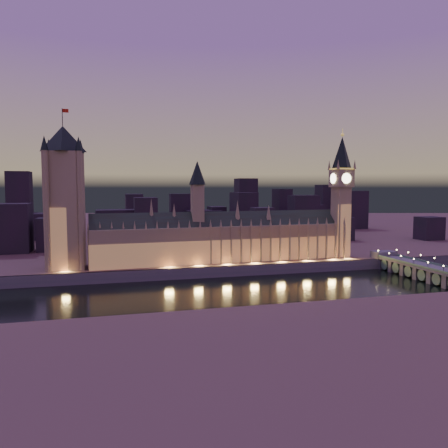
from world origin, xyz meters
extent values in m
plane|color=black|center=(0.00, 0.00, 0.00)|extent=(2000.00, 2000.00, 0.00)
cube|color=#533F41|center=(0.00, 520.00, 4.00)|extent=(2000.00, 960.00, 8.00)
cube|color=#465057|center=(0.00, 41.00, 4.00)|extent=(2000.00, 2.50, 8.00)
cube|color=#8B8156|center=(5.80, 62.00, 22.00)|extent=(200.77, 30.41, 28.00)
cube|color=tan|center=(5.80, 51.75, 17.00)|extent=(200.00, 0.50, 18.00)
cube|color=black|center=(5.80, 62.00, 39.00)|extent=(200.58, 26.68, 16.26)
cube|color=#8B8156|center=(-14.20, 62.00, 52.00)|extent=(9.00, 9.00, 32.00)
cone|color=black|center=(-14.20, 62.00, 77.00)|extent=(13.00, 13.00, 18.00)
cube|color=#8B8156|center=(-94.20, 51.40, 22.00)|extent=(1.20, 1.20, 28.00)
cone|color=#8B8156|center=(-94.20, 52.00, 39.00)|extent=(2.00, 2.00, 6.00)
cube|color=#8B8156|center=(-86.20, 51.40, 22.00)|extent=(1.20, 1.20, 28.00)
cone|color=#8B8156|center=(-86.20, 52.00, 39.00)|extent=(2.00, 2.00, 6.00)
cube|color=#8B8156|center=(-78.20, 51.40, 22.00)|extent=(1.20, 1.20, 28.00)
cone|color=#8B8156|center=(-78.20, 52.00, 39.00)|extent=(2.00, 2.00, 6.00)
cube|color=#8B8156|center=(-70.20, 51.40, 22.00)|extent=(1.20, 1.20, 28.00)
cone|color=#8B8156|center=(-70.20, 52.00, 39.00)|extent=(2.00, 2.00, 6.00)
cube|color=#8B8156|center=(-62.20, 51.40, 22.00)|extent=(1.20, 1.20, 28.00)
cone|color=#8B8156|center=(-62.20, 52.00, 39.00)|extent=(2.00, 2.00, 6.00)
cube|color=#8B8156|center=(-54.20, 51.40, 22.00)|extent=(1.20, 1.20, 28.00)
cone|color=#8B8156|center=(-54.20, 52.00, 39.00)|extent=(2.00, 2.00, 6.00)
cube|color=#8B8156|center=(-46.20, 51.40, 22.00)|extent=(1.20, 1.20, 28.00)
cone|color=#8B8156|center=(-46.20, 52.00, 39.00)|extent=(2.00, 2.00, 6.00)
cube|color=#8B8156|center=(-38.20, 51.40, 22.00)|extent=(1.20, 1.20, 28.00)
cone|color=#8B8156|center=(-38.20, 52.00, 39.00)|extent=(2.00, 2.00, 6.00)
cube|color=#8B8156|center=(-30.20, 51.40, 22.00)|extent=(1.20, 1.20, 28.00)
cone|color=#8B8156|center=(-30.20, 52.00, 39.00)|extent=(2.00, 2.00, 6.00)
cube|color=#8B8156|center=(-22.20, 51.40, 22.00)|extent=(1.20, 1.20, 28.00)
cone|color=#8B8156|center=(-22.20, 52.00, 39.00)|extent=(2.00, 2.00, 6.00)
cube|color=#8B8156|center=(-14.20, 51.40, 22.00)|extent=(1.20, 1.20, 28.00)
cone|color=#8B8156|center=(-14.20, 52.00, 39.00)|extent=(2.00, 2.00, 6.00)
cube|color=#8B8156|center=(-6.20, 51.40, 22.00)|extent=(1.20, 1.20, 28.00)
cone|color=#8B8156|center=(-6.20, 52.00, 39.00)|extent=(2.00, 2.00, 6.00)
cube|color=#8B8156|center=(1.80, 51.40, 22.00)|extent=(1.20, 1.20, 28.00)
cone|color=#8B8156|center=(1.80, 52.00, 39.00)|extent=(2.00, 2.00, 6.00)
cube|color=#8B8156|center=(9.80, 51.40, 22.00)|extent=(1.20, 1.20, 28.00)
cone|color=#8B8156|center=(9.80, 52.00, 39.00)|extent=(2.00, 2.00, 6.00)
cube|color=#8B8156|center=(17.80, 51.40, 22.00)|extent=(1.20, 1.20, 28.00)
cone|color=#8B8156|center=(17.80, 52.00, 39.00)|extent=(2.00, 2.00, 6.00)
cube|color=#8B8156|center=(25.80, 51.40, 22.00)|extent=(1.20, 1.20, 28.00)
cone|color=#8B8156|center=(25.80, 52.00, 39.00)|extent=(2.00, 2.00, 6.00)
cube|color=#8B8156|center=(33.80, 51.40, 22.00)|extent=(1.20, 1.20, 28.00)
cone|color=#8B8156|center=(33.80, 52.00, 39.00)|extent=(2.00, 2.00, 6.00)
cube|color=#8B8156|center=(41.80, 51.40, 22.00)|extent=(1.20, 1.20, 28.00)
cone|color=#8B8156|center=(41.80, 52.00, 39.00)|extent=(2.00, 2.00, 6.00)
cube|color=#8B8156|center=(49.80, 51.40, 22.00)|extent=(1.20, 1.20, 28.00)
cone|color=#8B8156|center=(49.80, 52.00, 39.00)|extent=(2.00, 2.00, 6.00)
cube|color=#8B8156|center=(57.80, 51.40, 22.00)|extent=(1.20, 1.20, 28.00)
cone|color=#8B8156|center=(57.80, 52.00, 39.00)|extent=(2.00, 2.00, 6.00)
cube|color=#8B8156|center=(65.80, 51.40, 22.00)|extent=(1.20, 1.20, 28.00)
cone|color=#8B8156|center=(65.80, 52.00, 39.00)|extent=(2.00, 2.00, 6.00)
cube|color=#8B8156|center=(73.80, 51.40, 22.00)|extent=(1.20, 1.20, 28.00)
cone|color=#8B8156|center=(73.80, 52.00, 39.00)|extent=(2.00, 2.00, 6.00)
cube|color=#8B8156|center=(81.80, 51.40, 22.00)|extent=(1.20, 1.20, 28.00)
cone|color=#8B8156|center=(81.80, 52.00, 39.00)|extent=(2.00, 2.00, 6.00)
cube|color=#8B8156|center=(89.80, 51.40, 22.00)|extent=(1.20, 1.20, 28.00)
cone|color=#8B8156|center=(89.80, 52.00, 39.00)|extent=(2.00, 2.00, 6.00)
cube|color=#8B8156|center=(97.80, 51.40, 22.00)|extent=(1.20, 1.20, 28.00)
cone|color=#8B8156|center=(97.80, 52.00, 39.00)|extent=(2.00, 2.00, 6.00)
cube|color=#8B8156|center=(105.80, 51.40, 22.00)|extent=(1.20, 1.20, 28.00)
cone|color=#8B8156|center=(105.80, 52.00, 39.00)|extent=(2.00, 2.00, 6.00)
cone|color=#8B8156|center=(-49.20, 62.00, 49.00)|extent=(4.40, 4.40, 18.00)
cone|color=#8B8156|center=(-32.20, 62.00, 47.00)|extent=(4.40, 4.40, 14.00)
cone|color=#8B8156|center=(17.80, 62.00, 48.00)|extent=(4.40, 4.40, 16.00)
cone|color=#8B8156|center=(43.80, 62.00, 46.00)|extent=(4.40, 4.40, 12.00)
cube|color=#8B8156|center=(-110.00, 62.00, 49.43)|extent=(25.29, 25.29, 82.85)
cube|color=tan|center=(-110.00, 50.80, 30.00)|extent=(22.00, 0.50, 44.00)
cone|color=black|center=(-110.00, 62.00, 99.85)|extent=(31.68, 31.68, 18.00)
cylinder|color=black|center=(-110.00, 62.00, 114.85)|extent=(0.50, 0.50, 12.00)
cube|color=red|center=(-107.80, 62.00, 119.35)|extent=(4.00, 0.15, 2.50)
cylinder|color=#8B8156|center=(-121.00, 51.00, 49.43)|extent=(4.40, 4.40, 82.85)
cone|color=black|center=(-121.00, 51.00, 95.85)|extent=(5.20, 5.20, 10.00)
cylinder|color=#8B8156|center=(-121.00, 73.00, 49.43)|extent=(4.40, 4.40, 82.85)
cone|color=black|center=(-121.00, 73.00, 95.85)|extent=(5.20, 5.20, 10.00)
cylinder|color=#8B8156|center=(-99.00, 51.00, 49.43)|extent=(4.40, 4.40, 82.85)
cone|color=black|center=(-99.00, 51.00, 95.85)|extent=(5.20, 5.20, 10.00)
cylinder|color=#8B8156|center=(-99.00, 73.00, 49.43)|extent=(4.40, 4.40, 82.85)
cone|color=black|center=(-99.00, 73.00, 95.85)|extent=(5.20, 5.20, 10.00)
cube|color=#8B8156|center=(108.00, 62.00, 37.03)|extent=(13.23, 13.23, 58.06)
cube|color=tan|center=(108.00, 55.80, 30.00)|extent=(12.00, 0.50, 44.00)
cube|color=#8B8156|center=(108.00, 62.00, 73.33)|extent=(15.00, 15.00, 14.54)
cube|color=#F2C64C|center=(108.00, 62.00, 81.20)|extent=(15.75, 15.75, 1.20)
cone|color=black|center=(108.00, 62.00, 94.80)|extent=(18.00, 18.00, 26.00)
sphere|color=#F2C64C|center=(108.00, 62.00, 109.30)|extent=(2.80, 2.80, 2.80)
cylinder|color=#F2C64C|center=(108.00, 62.00, 111.80)|extent=(0.40, 0.40, 5.00)
cylinder|color=#FFF2BF|center=(108.00, 54.25, 73.33)|extent=(8.40, 0.50, 8.40)
cylinder|color=#FFF2BF|center=(108.00, 69.75, 73.33)|extent=(8.40, 0.50, 8.40)
cylinder|color=#FFF2BF|center=(100.25, 62.00, 73.33)|extent=(0.50, 8.40, 8.40)
cylinder|color=#FFF2BF|center=(115.75, 62.00, 73.33)|extent=(0.50, 8.40, 8.40)
cone|color=#8B8156|center=(100.50, 54.50, 84.60)|extent=(2.60, 2.60, 8.00)
cone|color=#8B8156|center=(100.50, 69.50, 84.60)|extent=(2.60, 2.60, 8.00)
cone|color=#8B8156|center=(115.50, 54.50, 84.60)|extent=(2.60, 2.60, 8.00)
cone|color=#8B8156|center=(115.50, 69.50, 84.60)|extent=(2.60, 2.60, 8.00)
cube|color=#465057|center=(138.51, -10.00, 9.50)|extent=(18.03, 100.00, 1.60)
cube|color=#3B6542|center=(129.90, -10.00, 10.90)|extent=(0.80, 100.00, 1.60)
cube|color=#3B6542|center=(147.13, -10.00, 10.90)|extent=(0.80, 100.00, 1.60)
cube|color=#465057|center=(138.51, 45.00, 8.75)|extent=(18.03, 12.00, 9.50)
cylinder|color=black|center=(129.90, -31.43, 12.70)|extent=(0.30, 0.30, 4.40)
sphere|color=#FFD88C|center=(129.90, -31.43, 15.00)|extent=(1.00, 1.00, 1.00)
cube|color=#465057|center=(138.51, -17.14, 4.35)|extent=(16.23, 4.00, 9.50)
cylinder|color=black|center=(129.90, -17.14, 12.70)|extent=(0.30, 0.30, 4.40)
sphere|color=#FFD88C|center=(129.90, -17.14, 15.00)|extent=(1.00, 1.00, 1.00)
cube|color=#465057|center=(138.51, -2.86, 4.35)|extent=(16.23, 4.00, 9.50)
cylinder|color=black|center=(129.90, -2.86, 12.70)|extent=(0.30, 0.30, 4.40)
sphere|color=#FFD88C|center=(129.90, -2.86, 15.00)|extent=(1.00, 1.00, 1.00)
cylinder|color=black|center=(147.13, -2.86, 12.70)|extent=(0.30, 0.30, 4.40)
sphere|color=#FFD88C|center=(147.13, -2.86, 15.00)|extent=(1.00, 1.00, 1.00)
cube|color=#465057|center=(138.51, 11.43, 4.35)|extent=(16.23, 4.00, 9.50)
cylinder|color=black|center=(129.90, 11.43, 12.70)|extent=(0.30, 0.30, 4.40)
sphere|color=#FFD88C|center=(129.90, 11.43, 15.00)|extent=(1.00, 1.00, 1.00)
cylinder|color=black|center=(147.13, 11.43, 12.70)|extent=(0.30, 0.30, 4.40)
sphere|color=#FFD88C|center=(147.13, 11.43, 15.00)|extent=(1.00, 1.00, 1.00)
cube|color=#465057|center=(138.51, 25.71, 4.35)|extent=(16.23, 4.00, 9.50)
cylinder|color=black|center=(129.90, 25.71, 12.70)|extent=(0.30, 0.30, 4.40)
sphere|color=#FFD88C|center=(129.90, 25.71, 15.00)|extent=(1.00, 1.00, 1.00)
cylinder|color=black|center=(147.13, 25.71, 12.70)|extent=(0.30, 0.30, 4.40)
sphere|color=#FFD88C|center=(147.13, 25.71, 15.00)|extent=(1.00, 1.00, 1.00)
cube|color=#465057|center=(138.51, 40.00, 4.35)|extent=(16.23, 4.00, 9.50)
cylinder|color=black|center=(129.90, 40.00, 12.70)|extent=(0.30, 0.30, 4.40)
sphere|color=#FFD88C|center=(129.90, 40.00, 15.00)|extent=(1.00, 1.00, 1.00)
cylinder|color=black|center=(147.13, 40.00, 12.70)|extent=(0.30, 0.30, 4.40)
sphere|color=#FFD88C|center=(147.13, 40.00, 15.00)|extent=(1.00, 1.00, 1.00)
cylinder|color=#3B6542|center=(138.51, -24.29, 4.70)|extent=(15.87, 8.00, 8.00)
cylinder|color=#3B6542|center=(138.51, -10.00, 4.70)|extent=(15.87, 8.00, 8.00)
cylinder|color=#3B6542|center=(138.51, 4.29, 4.70)|extent=(15.87, 8.00, 8.00)
cylinder|color=#3B6542|center=(138.51, 18.57, 4.70)|extent=(15.87, 8.00, 8.00)
cylinder|color=#3B6542|center=(138.51, 32.86, 4.70)|extent=(15.87, 8.00, 8.00)
cube|color=black|center=(52.95, 130.59, 19.31)|extent=(19.03, 19.80, 22.63)
cube|color=black|center=(250.07, 284.12, 34.71)|extent=(42.59, 22.95, 53.43)
cube|color=black|center=(264.69, 143.93, 20.71)|extent=(25.07, 21.33, 25.41)
cube|color=black|center=(66.89, 142.01, 27.05)|extent=(19.65, 20.18, 38.09)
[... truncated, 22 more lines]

